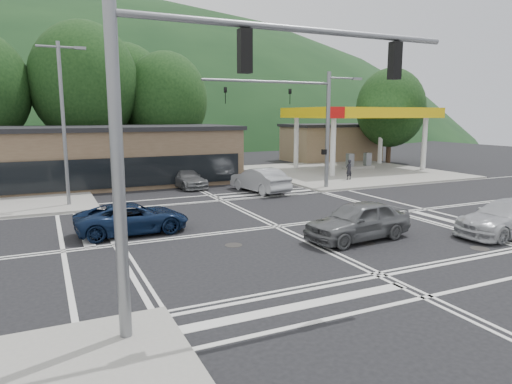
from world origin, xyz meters
name	(u,v)px	position (x,y,z in m)	size (l,w,h in m)	color
ground	(277,226)	(0.00, 0.00, 0.00)	(120.00, 120.00, 0.00)	black
sidewalk_ne	(347,172)	(15.00, 15.00, 0.07)	(16.00, 16.00, 0.15)	gray
gas_station_canopy	(360,116)	(16.99, 15.99, 5.04)	(12.32, 8.34, 5.75)	silver
convenience_store	(331,144)	(20.00, 25.00, 1.90)	(10.00, 6.00, 3.80)	#846B4F
commercial_row	(68,159)	(-8.00, 17.00, 2.00)	(24.00, 8.00, 4.00)	brown
hill_north	(89,138)	(0.00, 90.00, 0.00)	(252.00, 126.00, 140.00)	#173319
tree_n_b	(84,83)	(-6.00, 24.00, 7.79)	(9.00, 9.00, 12.98)	#382619
tree_n_c	(166,100)	(1.00, 24.00, 6.49)	(7.60, 7.60, 10.87)	#382619
tree_n_e	(125,94)	(-2.00, 28.00, 7.14)	(8.40, 8.40, 11.98)	#382619
tree_ne	(391,108)	(24.00, 20.00, 5.84)	(7.20, 7.20, 9.99)	#382619
streetlight_nw	(64,116)	(-8.44, 9.00, 5.05)	(2.50, 0.25, 9.00)	slate
signal_mast_ne	(312,116)	(6.95, 8.20, 5.07)	(11.65, 0.30, 8.00)	slate
signal_mast_sw	(197,116)	(-6.39, -8.20, 5.12)	(9.14, 0.28, 8.00)	slate
car_blue_west	(133,218)	(-6.27, 1.64, 0.67)	(2.24, 4.85, 1.35)	#0D1D3C
car_grey_center	(358,221)	(2.01, -3.39, 0.81)	(1.91, 4.74, 1.62)	#595B5E
car_silver_east	(507,218)	(8.35, -5.50, 0.75)	(2.10, 5.16, 1.50)	#B1B2B8
car_queue_a	(260,180)	(3.41, 9.00, 0.82)	(1.73, 4.95, 1.63)	#A2A5A9
car_queue_b	(190,166)	(1.59, 18.92, 0.83)	(1.95, 4.85, 1.65)	silver
car_northbound	(186,179)	(-0.50, 12.91, 0.64)	(1.81, 4.44, 1.29)	slate
pedestrian	(349,170)	(11.82, 10.50, 0.93)	(0.57, 0.37, 1.56)	black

